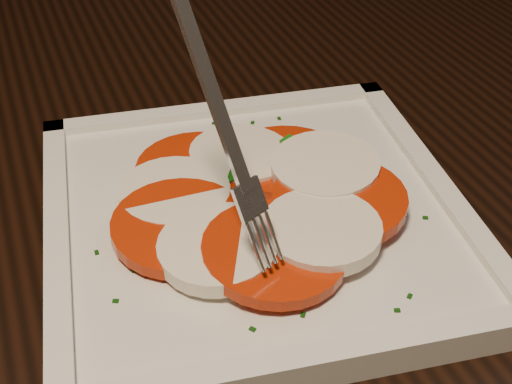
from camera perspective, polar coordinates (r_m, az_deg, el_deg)
name	(u,v)px	position (r m, az deg, el deg)	size (l,w,h in m)	color
table	(243,271)	(0.59, -1.03, -6.35)	(1.23, 0.85, 0.75)	black
chair	(161,22)	(1.30, -7.64, 13.35)	(0.53, 0.53, 0.93)	black
plate	(256,219)	(0.47, 0.00, -2.17)	(0.27, 0.27, 0.01)	white
caprese_salad	(256,198)	(0.46, 0.01, -0.50)	(0.21, 0.23, 0.02)	#BE2004
fork	(211,120)	(0.38, -3.59, 5.80)	(0.03, 0.08, 0.15)	white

